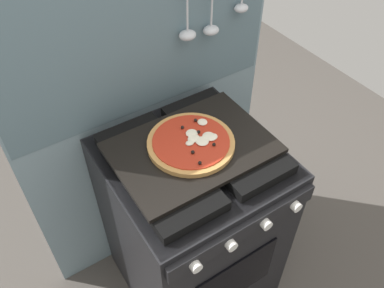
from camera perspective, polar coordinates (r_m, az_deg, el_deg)
ground_plane at (r=2.11m, az=0.00°, el=-18.12°), size 4.00×4.00×0.00m
kitchen_backsplash at (r=1.66m, az=-6.20°, el=3.45°), size 1.10×0.09×1.55m
stove at (r=1.72m, az=0.03°, el=-11.34°), size 0.60×0.64×0.90m
baking_tray at (r=1.37m, az=0.00°, el=-0.54°), size 0.54×0.38×0.02m
pizza_left at (r=1.36m, az=-0.18°, el=0.19°), size 0.30×0.30×0.03m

